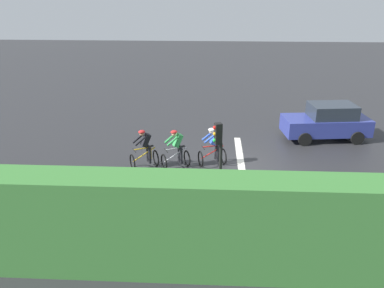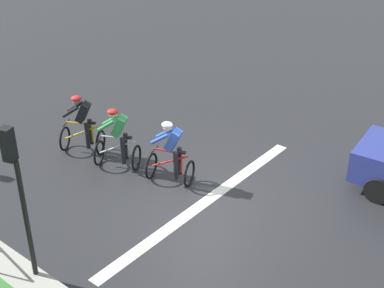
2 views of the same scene
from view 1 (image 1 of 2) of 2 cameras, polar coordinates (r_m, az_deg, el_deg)
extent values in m
plane|color=#28282B|center=(16.87, 6.66, -3.34)|extent=(80.00, 80.00, 0.00)
cube|color=#ADA89E|center=(12.19, -1.59, -13.64)|extent=(2.80, 25.83, 0.12)
cube|color=gray|center=(11.37, -1.97, -15.64)|extent=(0.44, 25.83, 0.43)
cube|color=#387533|center=(10.46, -2.19, -11.58)|extent=(1.10, 25.83, 2.75)
cube|color=silver|center=(16.88, 7.06, -3.34)|extent=(7.00, 0.30, 0.01)
torus|color=black|center=(16.62, -8.47, -2.56)|extent=(0.63, 0.37, 0.68)
torus|color=black|center=(16.90, -5.17, -1.98)|extent=(0.63, 0.37, 0.68)
cylinder|color=gold|center=(16.65, -6.84, -1.48)|extent=(0.50, 0.89, 0.51)
cylinder|color=gold|center=(16.73, -5.85, -1.23)|extent=(0.04, 0.04, 0.55)
cylinder|color=gold|center=(16.53, -7.05, -0.64)|extent=(0.37, 0.65, 0.04)
cube|color=black|center=(16.61, -5.89, -0.30)|extent=(0.19, 0.24, 0.04)
cylinder|color=black|center=(16.44, -8.23, -0.91)|extent=(0.39, 0.23, 0.03)
cube|color=black|center=(16.44, -6.60, 0.56)|extent=(0.46, 0.50, 0.57)
sphere|color=#9E7051|center=(16.29, -7.16, 1.49)|extent=(0.20, 0.20, 0.20)
ellipsoid|color=red|center=(16.27, -7.17, 1.73)|extent=(0.34, 0.36, 0.14)
cylinder|color=black|center=(16.61, -6.04, -1.57)|extent=(0.12, 0.12, 0.74)
cylinder|color=black|center=(16.82, -6.31, -1.28)|extent=(0.12, 0.12, 0.74)
cylinder|color=black|center=(16.20, -7.38, 0.40)|extent=(0.30, 0.46, 0.37)
cylinder|color=black|center=(16.49, -7.73, 0.76)|extent=(0.30, 0.46, 0.37)
torus|color=black|center=(16.48, -4.01, -2.58)|extent=(0.64, 0.35, 0.68)
torus|color=black|center=(16.80, -0.72, -2.03)|extent=(0.64, 0.35, 0.68)
cylinder|color=silver|center=(16.53, -2.36, -1.52)|extent=(0.47, 0.91, 0.51)
cylinder|color=silver|center=(16.62, -1.37, -1.28)|extent=(0.04, 0.04, 0.55)
cylinder|color=silver|center=(16.41, -2.54, -0.66)|extent=(0.35, 0.66, 0.04)
cube|color=black|center=(16.50, -1.38, -0.33)|extent=(0.19, 0.24, 0.04)
cylinder|color=black|center=(16.31, -3.72, -0.93)|extent=(0.39, 0.21, 0.03)
cube|color=green|center=(16.33, -2.06, 0.54)|extent=(0.45, 0.50, 0.57)
sphere|color=tan|center=(16.17, -2.58, 1.49)|extent=(0.20, 0.20, 0.20)
ellipsoid|color=red|center=(16.14, -2.59, 1.72)|extent=(0.34, 0.36, 0.14)
cylinder|color=black|center=(16.50, -1.55, -1.62)|extent=(0.12, 0.12, 0.74)
cylinder|color=black|center=(16.70, -1.85, -1.32)|extent=(0.12, 0.12, 0.74)
cylinder|color=green|center=(16.08, -2.81, 0.38)|extent=(0.29, 0.47, 0.37)
cylinder|color=green|center=(16.36, -3.20, 0.76)|extent=(0.29, 0.47, 0.37)
torus|color=black|center=(16.73, 1.22, -2.14)|extent=(0.66, 0.28, 0.68)
torus|color=black|center=(17.03, 4.51, -1.76)|extent=(0.66, 0.28, 0.68)
cylinder|color=red|center=(16.77, 2.90, -1.17)|extent=(0.36, 0.95, 0.51)
cylinder|color=red|center=(16.86, 3.89, -0.98)|extent=(0.04, 0.04, 0.55)
cylinder|color=red|center=(16.65, 2.75, -0.31)|extent=(0.27, 0.69, 0.04)
cube|color=black|center=(16.75, 3.91, -0.05)|extent=(0.17, 0.24, 0.04)
cylinder|color=black|center=(16.56, 1.58, -0.52)|extent=(0.41, 0.17, 0.03)
cube|color=#2D51B7|center=(16.57, 3.27, 0.85)|extent=(0.42, 0.48, 0.57)
sphere|color=beige|center=(16.42, 2.79, 1.80)|extent=(0.20, 0.20, 0.20)
ellipsoid|color=silver|center=(16.39, 2.80, 2.03)|extent=(0.32, 0.34, 0.14)
cylinder|color=black|center=(16.74, 3.69, -1.30)|extent=(0.12, 0.12, 0.74)
cylinder|color=black|center=(16.95, 3.43, -1.00)|extent=(0.12, 0.12, 0.74)
cylinder|color=#2D51B7|center=(16.33, 2.51, 0.73)|extent=(0.24, 0.48, 0.37)
cylinder|color=#2D51B7|center=(16.61, 2.17, 1.12)|extent=(0.24, 0.48, 0.37)
cube|color=navy|center=(20.70, 18.44, 2.55)|extent=(2.17, 4.27, 0.80)
cube|color=#262D38|center=(20.58, 19.33, 4.48)|extent=(1.74, 2.29, 0.66)
cylinder|color=black|center=(19.65, 15.73, 0.67)|extent=(0.29, 0.66, 0.64)
cylinder|color=black|center=(21.12, 14.31, 2.30)|extent=(0.29, 0.66, 0.64)
cylinder|color=black|center=(20.62, 22.42, 0.81)|extent=(0.29, 0.66, 0.64)
cylinder|color=black|center=(22.03, 20.63, 2.36)|extent=(0.29, 0.66, 0.64)
cube|color=#EAEACC|center=(19.54, 13.53, 2.28)|extent=(0.29, 0.11, 0.16)
cube|color=#EAEACC|center=(20.47, 12.73, 3.24)|extent=(0.29, 0.11, 0.16)
cylinder|color=black|center=(12.56, 3.99, -5.63)|extent=(0.10, 0.10, 2.70)
cube|color=black|center=(11.85, 3.74, 1.49)|extent=(0.25, 0.25, 0.64)
sphere|color=red|center=(11.75, 3.26, 2.35)|extent=(0.11, 0.11, 0.11)
sphere|color=orange|center=(11.82, 3.24, 1.44)|extent=(0.11, 0.11, 0.11)
sphere|color=green|center=(11.89, 3.22, 0.54)|extent=(0.11, 0.11, 0.11)
cylinder|color=#999EA3|center=(12.63, -8.18, -7.45)|extent=(0.51, 3.51, 0.05)
cylinder|color=#999EA3|center=(12.48, -0.23, -10.26)|extent=(0.04, 0.04, 1.00)
cylinder|color=#999EA3|center=(12.72, -5.51, -9.70)|extent=(0.04, 0.04, 1.00)
cylinder|color=#999EA3|center=(13.07, -10.55, -9.08)|extent=(0.04, 0.04, 1.00)
cylinder|color=#999EA3|center=(13.50, -15.27, -8.44)|extent=(0.04, 0.04, 1.00)
camera|label=2|loc=(10.41, 57.37, 16.53)|focal=53.40mm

